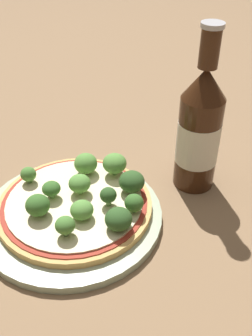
{
  "coord_description": "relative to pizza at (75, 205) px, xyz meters",
  "views": [
    {
      "loc": [
        -0.1,
        -0.4,
        0.38
      ],
      "look_at": [
        0.06,
        -0.0,
        0.06
      ],
      "focal_mm": 42.0,
      "sensor_mm": 36.0,
      "label": 1
    }
  ],
  "objects": [
    {
      "name": "ground_plane",
      "position": [
        0.01,
        0.0,
        -0.02
      ],
      "size": [
        3.0,
        3.0,
        0.0
      ],
      "primitive_type": "plane",
      "color": "#846647"
    },
    {
      "name": "plate",
      "position": [
        -0.01,
        -0.01,
        -0.01
      ],
      "size": [
        0.25,
        0.25,
        0.01
      ],
      "color": "#A3B293",
      "rests_on": "ground_plane"
    },
    {
      "name": "pizza",
      "position": [
        0.0,
        0.0,
        0.0
      ],
      "size": [
        0.21,
        0.21,
        0.01
      ],
      "color": "tan",
      "rests_on": "plate"
    },
    {
      "name": "broccoli_floret_0",
      "position": [
        0.01,
        0.01,
        0.02
      ],
      "size": [
        0.03,
        0.03,
        0.03
      ],
      "color": "#6B8E51",
      "rests_on": "pizza"
    },
    {
      "name": "broccoli_floret_1",
      "position": [
        -0.05,
        -0.01,
        0.02
      ],
      "size": [
        0.03,
        0.03,
        0.03
      ],
      "color": "#6B8E51",
      "rests_on": "pizza"
    },
    {
      "name": "broccoli_floret_2",
      "position": [
        0.03,
        0.05,
        0.02
      ],
      "size": [
        0.03,
        0.03,
        0.03
      ],
      "color": "#6B8E51",
      "rests_on": "pizza"
    },
    {
      "name": "broccoli_floret_3",
      "position": [
        0.07,
        -0.05,
        0.02
      ],
      "size": [
        0.03,
        0.03,
        0.03
      ],
      "color": "#6B8E51",
      "rests_on": "pizza"
    },
    {
      "name": "broccoli_floret_4",
      "position": [
        0.0,
        -0.03,
        0.02
      ],
      "size": [
        0.03,
        0.03,
        0.03
      ],
      "color": "#6B8E51",
      "rests_on": "pizza"
    },
    {
      "name": "broccoli_floret_5",
      "position": [
        0.04,
        -0.07,
        0.02
      ],
      "size": [
        0.03,
        0.03,
        0.03
      ],
      "color": "#6B8E51",
      "rests_on": "pizza"
    },
    {
      "name": "broccoli_floret_6",
      "position": [
        0.07,
        0.03,
        0.03
      ],
      "size": [
        0.04,
        0.04,
        0.03
      ],
      "color": "#6B8E51",
      "rests_on": "pizza"
    },
    {
      "name": "broccoli_floret_7",
      "position": [
        -0.03,
        0.02,
        0.02
      ],
      "size": [
        0.03,
        0.03,
        0.02
      ],
      "color": "#6B8E51",
      "rests_on": "pizza"
    },
    {
      "name": "broccoli_floret_8",
      "position": [
        0.04,
        -0.03,
        0.02
      ],
      "size": [
        0.02,
        0.02,
        0.03
      ],
      "color": "#6B8E51",
      "rests_on": "pizza"
    },
    {
      "name": "broccoli_floret_9",
      "position": [
        -0.03,
        -0.06,
        0.02
      ],
      "size": [
        0.02,
        0.02,
        0.03
      ],
      "color": "#6B8E51",
      "rests_on": "pizza"
    },
    {
      "name": "broccoli_floret_10",
      "position": [
        0.08,
        -0.01,
        0.02
      ],
      "size": [
        0.04,
        0.04,
        0.03
      ],
      "color": "#6B8E51",
      "rests_on": "pizza"
    },
    {
      "name": "broccoli_floret_11",
      "position": [
        -0.05,
        0.06,
        0.02
      ],
      "size": [
        0.02,
        0.02,
        0.02
      ],
      "color": "#6B8E51",
      "rests_on": "pizza"
    },
    {
      "name": "beer_bottle",
      "position": [
        0.19,
        -0.0,
        0.07
      ],
      "size": [
        0.06,
        0.06,
        0.24
      ],
      "color": "#381E0F",
      "rests_on": "ground_plane"
    }
  ]
}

